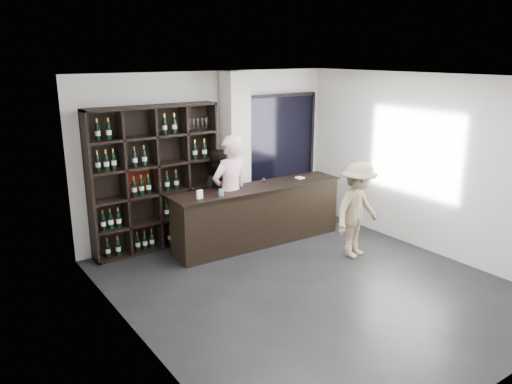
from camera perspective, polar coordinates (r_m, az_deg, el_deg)
floor at (r=7.28m, az=6.07°, el=-10.58°), size 5.00×5.50×0.01m
wine_shelf at (r=8.36m, az=-11.40°, el=1.48°), size 2.20×0.35×2.40m
structural_column at (r=8.90m, az=-2.36°, el=4.29°), size 0.40×0.40×2.90m
glass_panel at (r=9.77m, az=2.91°, el=5.00°), size 1.60×0.08×2.10m
tasting_counter at (r=8.56m, az=0.30°, el=-2.63°), size 3.12×0.65×1.03m
taster_pink at (r=8.25m, az=-2.93°, el=-0.10°), size 0.77×0.57×1.93m
taster_black at (r=8.77m, az=-4.55°, el=-0.27°), size 0.96×0.88×1.61m
customer at (r=8.12m, az=11.50°, el=-2.01°), size 1.11×0.77×1.57m
wine_glass at (r=8.35m, az=0.88°, el=1.18°), size 0.08×0.08×0.18m
spit_cup at (r=7.85m, az=-3.99°, el=-0.05°), size 0.11×0.11×0.11m
napkin_stack at (r=8.97m, az=5.02°, el=1.63°), size 0.13×0.13×0.02m
card_stand at (r=7.73m, az=-6.46°, el=-0.28°), size 0.09×0.05×0.14m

